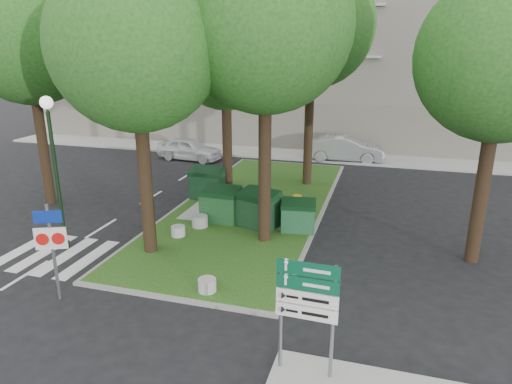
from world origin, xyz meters
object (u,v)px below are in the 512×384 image
at_px(dumpster_d, 298,216).
at_px(car_white, 190,149).
at_px(bollard_left, 178,231).
at_px(tree_street_right, 508,40).
at_px(tree_median_near_left, 138,28).
at_px(tree_median_near_right, 269,7).
at_px(bollard_right, 207,285).
at_px(directional_sign, 307,301).
at_px(tree_median_mid, 228,42).
at_px(car_silver, 345,149).
at_px(traffic_sign_pole, 51,240).
at_px(tree_median_far, 315,12).
at_px(street_lamp, 54,155).
at_px(dumpster_a, 208,183).
at_px(tree_street_left, 28,25).
at_px(dumpster_c, 258,209).
at_px(bollard_mid, 200,221).
at_px(dumpster_b, 221,204).
at_px(litter_bin, 297,203).

distance_m(dumpster_d, car_white, 13.22).
height_order(dumpster_d, bollard_left, dumpster_d).
bearing_deg(tree_street_right, tree_median_near_left, -166.61).
height_order(tree_median_near_right, car_white, tree_median_near_right).
relative_size(bollard_right, directional_sign, 0.20).
bearing_deg(tree_median_near_right, tree_median_mid, 123.69).
distance_m(tree_median_near_left, car_silver, 17.35).
bearing_deg(tree_street_right, traffic_sign_pole, -152.83).
bearing_deg(tree_median_far, dumpster_d, -83.61).
relative_size(tree_median_near_right, street_lamp, 2.17).
distance_m(dumpster_a, car_silver, 10.82).
height_order(bollard_left, car_white, car_white).
bearing_deg(tree_street_right, tree_median_near_right, -175.91).
height_order(dumpster_d, traffic_sign_pole, traffic_sign_pole).
height_order(tree_street_left, dumpster_c, tree_street_left).
xyz_separation_m(dumpster_a, directional_sign, (6.49, -10.49, 1.04)).
height_order(tree_median_mid, dumpster_a, tree_median_mid).
relative_size(tree_median_far, dumpster_a, 7.71).
height_order(tree_median_near_right, tree_median_mid, tree_median_near_right).
distance_m(tree_median_near_right, car_silver, 15.19).
bearing_deg(dumpster_c, bollard_right, -70.55).
bearing_deg(car_silver, directional_sign, 179.25).
distance_m(tree_street_left, traffic_sign_pole, 10.83).
bearing_deg(directional_sign, bollard_mid, 129.30).
distance_m(tree_median_near_right, dumpster_d, 7.44).
relative_size(tree_median_mid, dumpster_d, 7.10).
bearing_deg(dumpster_c, car_white, 146.23).
distance_m(dumpster_b, dumpster_c, 1.61).
bearing_deg(tree_median_near_right, dumpster_b, 150.24).
bearing_deg(car_white, dumpster_b, -142.83).
relative_size(dumpster_c, directional_sign, 0.70).
bearing_deg(tree_median_near_left, bollard_right, -36.21).
height_order(bollard_mid, directional_sign, directional_sign).
xyz_separation_m(dumpster_a, dumpster_b, (1.60, -2.57, -0.01)).
height_order(tree_street_left, traffic_sign_pole, tree_street_left).
xyz_separation_m(tree_median_near_right, traffic_sign_pole, (-4.60, -5.45, -6.17)).
height_order(tree_median_near_left, litter_bin, tree_median_near_left).
height_order(tree_median_mid, street_lamp, tree_median_mid).
distance_m(dumpster_c, litter_bin, 2.42).
bearing_deg(tree_street_right, car_white, 145.12).
xyz_separation_m(tree_median_mid, directional_sign, (5.61, -11.12, -5.14)).
height_order(bollard_left, traffic_sign_pole, traffic_sign_pole).
bearing_deg(bollard_left, tree_street_right, 6.28).
relative_size(bollard_mid, traffic_sign_pole, 0.22).
xyz_separation_m(tree_median_far, dumpster_d, (0.71, -6.35, -7.62)).
relative_size(tree_street_left, car_silver, 2.31).
bearing_deg(tree_median_near_right, street_lamp, -160.46).
relative_size(dumpster_c, street_lamp, 0.35).
distance_m(dumpster_a, bollard_right, 8.56).
relative_size(tree_median_near_right, bollard_mid, 18.55).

